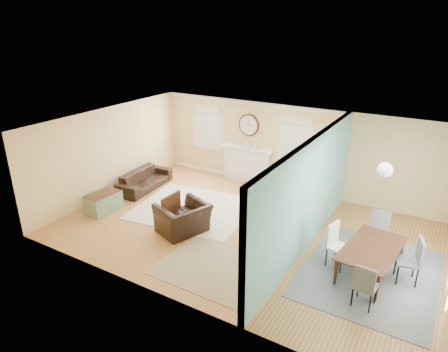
{
  "coord_description": "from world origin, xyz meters",
  "views": [
    {
      "loc": [
        4.03,
        -7.76,
        4.92
      ],
      "look_at": [
        -0.8,
        0.3,
        1.2
      ],
      "focal_mm": 32.0,
      "sensor_mm": 36.0,
      "label": 1
    }
  ],
  "objects_px": {
    "eames_chair": "(183,218)",
    "credenza": "(314,201)",
    "green_chair": "(289,192)",
    "dining_table": "(372,261)",
    "sofa": "(145,180)"
  },
  "relations": [
    {
      "from": "credenza",
      "to": "dining_table",
      "type": "xyz_separation_m",
      "value": [
        1.91,
        -2.0,
        -0.09
      ]
    },
    {
      "from": "green_chair",
      "to": "dining_table",
      "type": "distance_m",
      "value": 3.57
    },
    {
      "from": "sofa",
      "to": "green_chair",
      "type": "distance_m",
      "value": 4.43
    },
    {
      "from": "dining_table",
      "to": "eames_chair",
      "type": "bearing_deg",
      "value": 104.3
    },
    {
      "from": "sofa",
      "to": "green_chair",
      "type": "relative_size",
      "value": 2.47
    },
    {
      "from": "green_chair",
      "to": "dining_table",
      "type": "height_order",
      "value": "green_chair"
    },
    {
      "from": "green_chair",
      "to": "dining_table",
      "type": "bearing_deg",
      "value": 158.26
    },
    {
      "from": "sofa",
      "to": "eames_chair",
      "type": "bearing_deg",
      "value": -126.0
    },
    {
      "from": "sofa",
      "to": "eames_chair",
      "type": "distance_m",
      "value": 3.1
    },
    {
      "from": "credenza",
      "to": "eames_chair",
      "type": "bearing_deg",
      "value": -133.62
    },
    {
      "from": "green_chair",
      "to": "eames_chair",
      "type": "bearing_deg",
      "value": 78.28
    },
    {
      "from": "sofa",
      "to": "dining_table",
      "type": "xyz_separation_m",
      "value": [
        7.0,
        -1.04,
        0.02
      ]
    },
    {
      "from": "sofa",
      "to": "credenza",
      "type": "distance_m",
      "value": 5.18
    },
    {
      "from": "eames_chair",
      "to": "credenza",
      "type": "xyz_separation_m",
      "value": [
        2.44,
        2.56,
        0.02
      ]
    },
    {
      "from": "eames_chair",
      "to": "credenza",
      "type": "height_order",
      "value": "credenza"
    }
  ]
}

